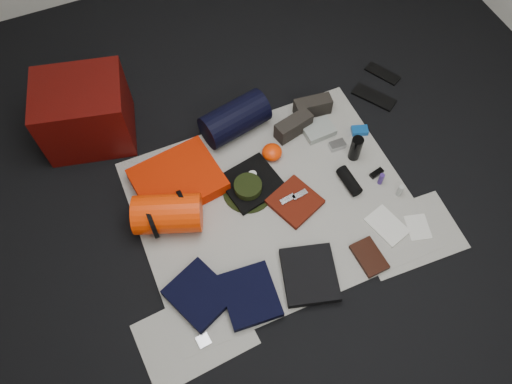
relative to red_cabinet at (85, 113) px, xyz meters
name	(u,v)px	position (x,y,z in m)	size (l,w,h in m)	color
floor	(273,204)	(0.86, -0.93, -0.23)	(4.50, 4.50, 0.02)	black
newspaper_mat	(273,203)	(0.86, -0.93, -0.22)	(1.60, 1.30, 0.01)	beige
newspaper_sheet_front_left	(195,334)	(0.16, -1.48, -0.22)	(0.58, 0.40, 0.00)	beige
newspaper_sheet_front_right	(409,234)	(1.51, -1.43, -0.22)	(0.58, 0.40, 0.00)	beige
red_cabinet	(85,113)	(0.00, 0.00, 0.00)	(0.53, 0.44, 0.44)	#4A0805
sleeping_pad	(178,181)	(0.38, -0.59, -0.17)	(0.50, 0.41, 0.09)	red
stuff_sack	(168,214)	(0.25, -0.81, -0.10)	(0.23, 0.23, 0.38)	#FE3604
sack_strap_left	(151,220)	(0.15, -0.81, -0.11)	(0.22, 0.22, 0.03)	black
sack_strap_right	(184,208)	(0.35, -0.81, -0.11)	(0.22, 0.22, 0.03)	black
navy_duffel	(235,119)	(0.86, -0.33, -0.10)	(0.22, 0.22, 0.43)	black
boonie_brim	(248,191)	(0.75, -0.80, -0.21)	(0.31, 0.31, 0.01)	black
boonie_crown	(248,188)	(0.75, -0.80, -0.17)	(0.17, 0.17, 0.07)	black
hiking_boot_left	(293,126)	(1.20, -0.50, -0.15)	(0.25, 0.09, 0.13)	#28241F
hiking_boot_right	(313,107)	(1.38, -0.41, -0.15)	(0.24, 0.09, 0.12)	#28241F
flip_flop_left	(374,97)	(1.83, -0.46, -0.21)	(0.11, 0.29, 0.02)	black
flip_flop_right	(383,74)	(2.00, -0.30, -0.21)	(0.09, 0.24, 0.01)	black
trousers_navy_a	(199,295)	(0.25, -1.30, -0.19)	(0.28, 0.32, 0.05)	black
trousers_navy_b	(250,295)	(0.50, -1.41, -0.19)	(0.28, 0.32, 0.05)	black
trousers_charcoal	(309,275)	(0.85, -1.44, -0.19)	(0.29, 0.33, 0.05)	black
black_tshirt	(251,183)	(0.79, -0.76, -0.20)	(0.33, 0.31, 0.03)	black
red_shirt	(295,202)	(0.98, -0.99, -0.20)	(0.26, 0.26, 0.03)	#5A1609
orange_stuff_sack	(272,152)	(0.99, -0.62, -0.17)	(0.13, 0.13, 0.08)	#FE3604
first_aid_pouch	(318,130)	(1.35, -0.57, -0.19)	(0.19, 0.15, 0.05)	gray
water_bottle	(356,148)	(1.47, -0.83, -0.12)	(0.07, 0.07, 0.18)	black
speaker	(349,181)	(1.34, -1.00, -0.18)	(0.07, 0.07, 0.19)	black
compact_camera	(337,145)	(1.40, -0.72, -0.19)	(0.10, 0.06, 0.04)	#B3B4B8
cyan_case	(360,130)	(1.59, -0.68, -0.20)	(0.10, 0.07, 0.03)	#0F4B97
toiletry_purple	(381,179)	(1.52, -1.07, -0.17)	(0.03, 0.03, 0.09)	#40267A
toiletry_clear	(400,191)	(1.58, -1.18, -0.17)	(0.03, 0.03, 0.09)	#ADB2AD
paperback_book	(369,257)	(1.21, -1.47, -0.20)	(0.14, 0.21, 0.03)	black
map_booklet	(387,226)	(1.41, -1.34, -0.21)	(0.16, 0.23, 0.01)	silver
map_printout	(418,227)	(1.57, -1.42, -0.21)	(0.13, 0.16, 0.01)	silver
sunglasses	(377,173)	(1.53, -1.00, -0.20)	(0.09, 0.04, 0.02)	black
key_cluster	(203,340)	(0.19, -1.53, -0.21)	(0.07, 0.07, 0.01)	#B3B4B8
tape_roll	(253,175)	(0.81, -0.73, -0.16)	(0.05, 0.05, 0.04)	silver
energy_bar_a	(288,199)	(0.94, -0.97, -0.17)	(0.10, 0.04, 0.01)	#B3B4B8
energy_bar_b	(300,195)	(1.02, -0.97, -0.17)	(0.10, 0.04, 0.01)	#B3B4B8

